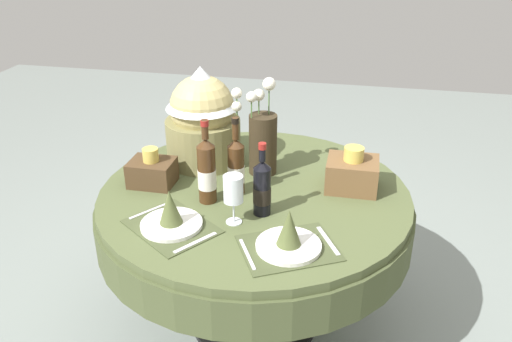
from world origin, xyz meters
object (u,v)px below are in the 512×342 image
Objects in this scene: dining_table at (254,216)px; place_setting_left at (171,216)px; place_setting_right at (289,238)px; wine_bottle_left at (236,166)px; wine_bottle_centre at (207,171)px; wine_glass_left at (233,190)px; woven_basket_side_left at (152,171)px; wine_bottle_rear at (262,188)px; flower_vase at (262,138)px; gift_tub_back_left at (202,114)px; woven_basket_side_right at (352,173)px.

dining_table is 0.47m from place_setting_left.
wine_bottle_left is at bearing 127.83° from place_setting_right.
wine_bottle_centre is (-0.39, 0.28, 0.09)m from place_setting_right.
woven_basket_side_left is (-0.43, 0.24, -0.08)m from wine_glass_left.
place_setting_right is 1.36× the size of wine_bottle_rear.
flower_vase is at bearing 91.10° from dining_table.
place_setting_right is at bearing -52.17° from wine_bottle_left.
wine_bottle_rear reaches higher than place_setting_left.
wine_bottle_left is 0.24m from wine_glass_left.
gift_tub_back_left is (-0.28, 0.52, 0.10)m from wine_glass_left.
gift_tub_back_left is 2.13× the size of woven_basket_side_right.
woven_basket_side_left is (-0.67, 0.37, 0.02)m from place_setting_right.
dining_table is at bearing 111.20° from wine_bottle_rear.
woven_basket_side_left is 0.88× the size of woven_basket_side_right.
wine_bottle_rear is 1.60× the size of woven_basket_side_left.
wine_bottle_left is 0.74× the size of gift_tub_back_left.
wine_bottle_centre is 0.64m from woven_basket_side_right.
woven_basket_side_right is at bearing 68.78° from place_setting_right.
wine_bottle_rear is at bearing -78.75° from flower_vase.
wine_bottle_centre is 1.64× the size of woven_basket_side_right.
dining_table is 0.35m from flower_vase.
wine_glass_left is 0.50m from woven_basket_side_left.
gift_tub_back_left is at bearing 94.64° from place_setting_left.
woven_basket_side_left reaches higher than place_setting_left.
wine_glass_left is (-0.24, 0.13, 0.10)m from place_setting_right.
place_setting_right is 1.21× the size of wine_bottle_left.
dining_table is at bearing 84.59° from wine_glass_left.
wine_bottle_rear is at bearing 122.71° from place_setting_right.
dining_table is 6.26× the size of woven_basket_side_right.
place_setting_right is 0.55m from woven_basket_side_right.
wine_bottle_centre reaches higher than dining_table.
wine_bottle_rear reaches higher than woven_basket_side_right.
woven_basket_side_left is at bearing 151.11° from wine_glass_left.
dining_table is 6.78× the size of wine_glass_left.
woven_basket_side_left is at bearing 150.98° from place_setting_right.
flower_vase is at bearing 169.91° from woven_basket_side_right.
place_setting_right is 0.77m from woven_basket_side_left.
place_setting_left is at bearing -57.60° from woven_basket_side_left.
wine_bottle_left is 1.57× the size of woven_basket_side_right.
flower_vase is (0.25, 0.54, 0.12)m from place_setting_left.
dining_table is 0.27m from wine_bottle_left.
flower_vase is at bearing 65.09° from place_setting_left.
wine_bottle_left is (-0.07, -0.22, -0.04)m from flower_vase.
flower_vase is at bearing 72.93° from wine_bottle_left.
place_setting_left is 1.23× the size of wine_bottle_left.
wine_bottle_left is 1.12× the size of wine_bottle_rear.
woven_basket_side_left is at bearing -154.50° from flower_vase.
wine_bottle_centre is at bearing 70.47° from place_setting_left.
gift_tub_back_left reaches higher than wine_glass_left.
wine_glass_left is at bearing 20.01° from place_setting_left.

